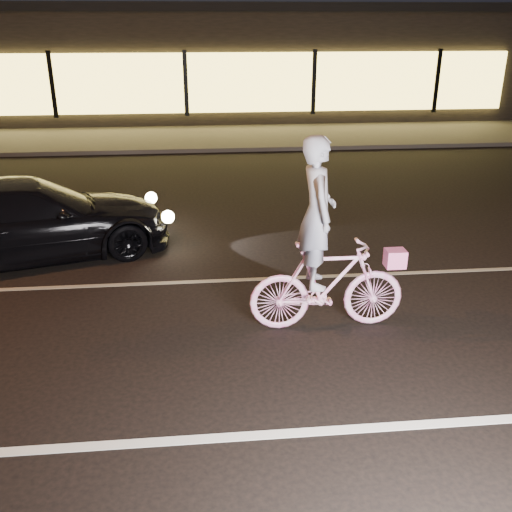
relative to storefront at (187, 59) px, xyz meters
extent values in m
plane|color=black|center=(0.00, -18.97, -2.15)|extent=(90.00, 90.00, 0.00)
cube|color=silver|center=(0.00, -20.47, -2.14)|extent=(60.00, 0.12, 0.01)
cube|color=gray|center=(0.00, -16.97, -2.14)|extent=(60.00, 0.10, 0.01)
cube|color=#383533|center=(0.00, -5.97, -2.09)|extent=(30.00, 4.00, 0.12)
cube|color=black|center=(0.00, 0.03, -0.15)|extent=(25.00, 8.00, 4.00)
cube|color=black|center=(0.00, 0.03, 1.90)|extent=(25.40, 8.40, 0.30)
cube|color=#ECC952|center=(0.00, -4.07, -0.55)|extent=(23.00, 0.15, 2.00)
cube|color=black|center=(-4.50, -4.15, -0.55)|extent=(0.15, 0.08, 2.20)
cube|color=black|center=(0.00, -4.15, -0.55)|extent=(0.15, 0.08, 2.20)
cube|color=black|center=(4.50, -4.15, -0.55)|extent=(0.15, 0.08, 2.20)
cube|color=black|center=(9.00, -4.15, -0.55)|extent=(0.15, 0.08, 2.20)
imported|color=#EB3B9F|center=(1.94, -18.48, -1.56)|extent=(1.95, 0.55, 1.17)
imported|color=white|center=(1.77, -18.48, -0.61)|extent=(0.44, 0.67, 1.84)
cube|color=#FF51AB|center=(2.78, -18.48, -1.23)|extent=(0.25, 0.20, 0.22)
imported|color=black|center=(-2.39, -15.71, -1.49)|extent=(4.84, 3.10, 1.31)
sphere|color=#FFF2BF|center=(-0.52, -14.50, -1.55)|extent=(0.22, 0.22, 0.22)
sphere|color=#FFF2BF|center=(-0.16, -15.64, -1.55)|extent=(0.22, 0.22, 0.22)
camera|label=1|loc=(0.43, -24.77, 1.50)|focal=40.00mm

